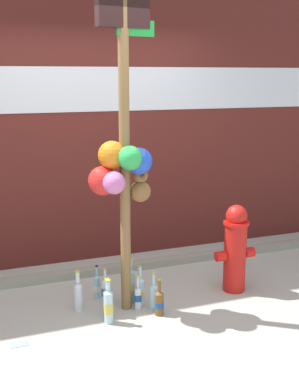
{
  "coord_description": "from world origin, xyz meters",
  "views": [
    {
      "loc": [
        -1.14,
        -3.5,
        2.0
      ],
      "look_at": [
        0.22,
        0.26,
        1.03
      ],
      "focal_mm": 45.38,
      "sensor_mm": 36.0,
      "label": 1
    }
  ],
  "objects_px": {
    "bottle_8": "(138,297)",
    "bottle_2": "(107,301)",
    "bottle_1": "(154,295)",
    "bottle_3": "(159,302)",
    "bottle_0": "(97,286)",
    "bottle_7": "(131,284)",
    "bottle_4": "(109,306)",
    "bottle_5": "(78,295)",
    "fire_hydrant": "(235,248)",
    "memorial_post": "(122,146)",
    "bottle_9": "(105,291)",
    "bottle_6": "(140,290)"
  },
  "relations": [
    {
      "from": "bottle_8",
      "to": "bottle_2",
      "type": "bearing_deg",
      "value": -174.39
    },
    {
      "from": "bottle_1",
      "to": "bottle_3",
      "type": "bearing_deg",
      "value": -87.11
    },
    {
      "from": "bottle_1",
      "to": "bottle_3",
      "type": "distance_m",
      "value": 0.12
    },
    {
      "from": "bottle_0",
      "to": "bottle_7",
      "type": "distance_m",
      "value": 0.33
    },
    {
      "from": "bottle_4",
      "to": "bottle_5",
      "type": "xyz_separation_m",
      "value": [
        -0.19,
        0.3,
        -0.01
      ]
    },
    {
      "from": "bottle_4",
      "to": "bottle_7",
      "type": "bearing_deg",
      "value": 46.24
    },
    {
      "from": "bottle_2",
      "to": "bottle_5",
      "type": "relative_size",
      "value": 0.92
    },
    {
      "from": "bottle_2",
      "to": "bottle_4",
      "type": "xyz_separation_m",
      "value": [
        -0.02,
        -0.12,
        0.02
      ]
    },
    {
      "from": "bottle_0",
      "to": "bottle_2",
      "type": "distance_m",
      "value": 0.36
    },
    {
      "from": "fire_hydrant",
      "to": "bottle_0",
      "type": "height_order",
      "value": "fire_hydrant"
    },
    {
      "from": "memorial_post",
      "to": "bottle_1",
      "type": "xyz_separation_m",
      "value": [
        0.24,
        -0.08,
        -1.31
      ]
    },
    {
      "from": "bottle_5",
      "to": "bottle_9",
      "type": "xyz_separation_m",
      "value": [
        0.25,
        0.02,
        -0.01
      ]
    },
    {
      "from": "bottle_4",
      "to": "bottle_6",
      "type": "bearing_deg",
      "value": 33.89
    },
    {
      "from": "bottle_4",
      "to": "bottle_7",
      "type": "distance_m",
      "value": 0.41
    },
    {
      "from": "bottle_5",
      "to": "memorial_post",
      "type": "bearing_deg",
      "value": -16.28
    },
    {
      "from": "bottle_9",
      "to": "bottle_3",
      "type": "bearing_deg",
      "value": -40.99
    },
    {
      "from": "bottle_1",
      "to": "bottle_5",
      "type": "distance_m",
      "value": 0.65
    },
    {
      "from": "bottle_1",
      "to": "bottle_4",
      "type": "relative_size",
      "value": 0.87
    },
    {
      "from": "fire_hydrant",
      "to": "bottle_8",
      "type": "relative_size",
      "value": 2.67
    },
    {
      "from": "bottle_0",
      "to": "bottle_4",
      "type": "relative_size",
      "value": 0.84
    },
    {
      "from": "bottle_0",
      "to": "bottle_8",
      "type": "distance_m",
      "value": 0.44
    },
    {
      "from": "bottle_6",
      "to": "bottle_9",
      "type": "distance_m",
      "value": 0.31
    },
    {
      "from": "fire_hydrant",
      "to": "bottle_4",
      "type": "relative_size",
      "value": 2.2
    },
    {
      "from": "bottle_8",
      "to": "bottle_7",
      "type": "bearing_deg",
      "value": 98.12
    },
    {
      "from": "bottle_0",
      "to": "bottle_3",
      "type": "bearing_deg",
      "value": -49.63
    },
    {
      "from": "bottle_4",
      "to": "bottle_9",
      "type": "distance_m",
      "value": 0.33
    },
    {
      "from": "bottle_4",
      "to": "bottle_8",
      "type": "height_order",
      "value": "bottle_4"
    },
    {
      "from": "bottle_1",
      "to": "bottle_2",
      "type": "bearing_deg",
      "value": 178.0
    },
    {
      "from": "bottle_2",
      "to": "bottle_4",
      "type": "distance_m",
      "value": 0.13
    },
    {
      "from": "bottle_6",
      "to": "fire_hydrant",
      "type": "bearing_deg",
      "value": -1.67
    },
    {
      "from": "bottle_9",
      "to": "bottle_4",
      "type": "bearing_deg",
      "value": -100.18
    },
    {
      "from": "bottle_3",
      "to": "bottle_5",
      "type": "xyz_separation_m",
      "value": [
        -0.63,
        0.31,
        0.03
      ]
    },
    {
      "from": "bottle_3",
      "to": "bottle_8",
      "type": "bearing_deg",
      "value": 130.09
    },
    {
      "from": "fire_hydrant",
      "to": "bottle_7",
      "type": "height_order",
      "value": "fire_hydrant"
    },
    {
      "from": "bottle_1",
      "to": "bottle_8",
      "type": "distance_m",
      "value": 0.14
    },
    {
      "from": "bottle_4",
      "to": "bottle_9",
      "type": "height_order",
      "value": "bottle_4"
    },
    {
      "from": "bottle_0",
      "to": "bottle_5",
      "type": "height_order",
      "value": "bottle_5"
    },
    {
      "from": "bottle_3",
      "to": "bottle_9",
      "type": "relative_size",
      "value": 0.95
    },
    {
      "from": "memorial_post",
      "to": "bottle_4",
      "type": "bearing_deg",
      "value": -135.86
    },
    {
      "from": "bottle_6",
      "to": "bottle_8",
      "type": "xyz_separation_m",
      "value": [
        -0.05,
        -0.09,
        -0.02
      ]
    },
    {
      "from": "bottle_2",
      "to": "bottle_9",
      "type": "height_order",
      "value": "bottle_9"
    },
    {
      "from": "bottle_8",
      "to": "bottle_9",
      "type": "xyz_separation_m",
      "value": [
        -0.25,
        0.17,
        0.02
      ]
    },
    {
      "from": "bottle_0",
      "to": "bottle_6",
      "type": "bearing_deg",
      "value": -36.31
    },
    {
      "from": "fire_hydrant",
      "to": "bottle_5",
      "type": "height_order",
      "value": "fire_hydrant"
    },
    {
      "from": "memorial_post",
      "to": "bottle_3",
      "type": "relative_size",
      "value": 8.17
    },
    {
      "from": "bottle_5",
      "to": "bottle_0",
      "type": "bearing_deg",
      "value": 40.73
    },
    {
      "from": "bottle_1",
      "to": "bottle_9",
      "type": "bearing_deg",
      "value": 150.5
    },
    {
      "from": "bottle_5",
      "to": "bottle_2",
      "type": "bearing_deg",
      "value": -40.13
    },
    {
      "from": "bottle_8",
      "to": "bottle_9",
      "type": "relative_size",
      "value": 0.9
    },
    {
      "from": "fire_hydrant",
      "to": "bottle_4",
      "type": "height_order",
      "value": "fire_hydrant"
    }
  ]
}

